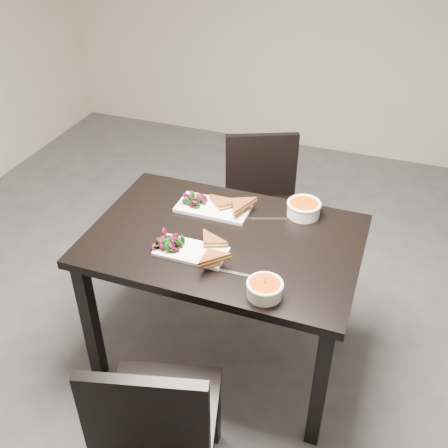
{
  "coord_description": "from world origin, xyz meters",
  "views": [
    {
      "loc": [
        0.47,
        -1.77,
        2.14
      ],
      "look_at": [
        -0.17,
        -0.01,
        0.82
      ],
      "focal_mm": 42.11,
      "sensor_mm": 36.0,
      "label": 1
    }
  ],
  "objects_px": {
    "chair_far": "(262,200)",
    "plate_far": "(213,208)",
    "plate_near": "(191,252)",
    "soup_bowl_far": "(304,208)",
    "soup_bowl_near": "(265,288)",
    "chair_near": "(156,421)",
    "table": "(224,254)"
  },
  "relations": [
    {
      "from": "soup_bowl_near",
      "to": "soup_bowl_far",
      "type": "height_order",
      "value": "soup_bowl_far"
    },
    {
      "from": "chair_far",
      "to": "soup_bowl_near",
      "type": "bearing_deg",
      "value": -97.42
    },
    {
      "from": "table",
      "to": "chair_near",
      "type": "height_order",
      "value": "chair_near"
    },
    {
      "from": "chair_far",
      "to": "plate_near",
      "type": "bearing_deg",
      "value": -117.33
    },
    {
      "from": "plate_near",
      "to": "soup_bowl_far",
      "type": "bearing_deg",
      "value": 49.27
    },
    {
      "from": "chair_far",
      "to": "plate_near",
      "type": "xyz_separation_m",
      "value": [
        -0.06,
        -0.91,
        0.27
      ]
    },
    {
      "from": "chair_near",
      "to": "plate_near",
      "type": "relative_size",
      "value": 2.81
    },
    {
      "from": "plate_near",
      "to": "soup_bowl_near",
      "type": "bearing_deg",
      "value": -21.77
    },
    {
      "from": "chair_near",
      "to": "soup_bowl_near",
      "type": "relative_size",
      "value": 5.92
    },
    {
      "from": "table",
      "to": "plate_far",
      "type": "height_order",
      "value": "plate_far"
    },
    {
      "from": "chair_near",
      "to": "plate_far",
      "type": "relative_size",
      "value": 2.46
    },
    {
      "from": "plate_far",
      "to": "plate_near",
      "type": "bearing_deg",
      "value": -84.92
    },
    {
      "from": "chair_near",
      "to": "chair_far",
      "type": "distance_m",
      "value": 1.54
    },
    {
      "from": "table",
      "to": "chair_far",
      "type": "xyz_separation_m",
      "value": [
        -0.03,
        0.76,
        -0.17
      ]
    },
    {
      "from": "soup_bowl_near",
      "to": "soup_bowl_far",
      "type": "distance_m",
      "value": 0.59
    },
    {
      "from": "chair_near",
      "to": "soup_bowl_near",
      "type": "bearing_deg",
      "value": 48.17
    },
    {
      "from": "plate_near",
      "to": "plate_far",
      "type": "distance_m",
      "value": 0.35
    },
    {
      "from": "table",
      "to": "plate_near",
      "type": "xyz_separation_m",
      "value": [
        -0.09,
        -0.16,
        0.11
      ]
    },
    {
      "from": "soup_bowl_near",
      "to": "soup_bowl_far",
      "type": "xyz_separation_m",
      "value": [
        0.02,
        0.59,
        0.0
      ]
    },
    {
      "from": "table",
      "to": "chair_near",
      "type": "distance_m",
      "value": 0.8
    },
    {
      "from": "plate_near",
      "to": "chair_near",
      "type": "bearing_deg",
      "value": -79.42
    },
    {
      "from": "chair_near",
      "to": "chair_far",
      "type": "height_order",
      "value": "same"
    },
    {
      "from": "chair_far",
      "to": "soup_bowl_near",
      "type": "xyz_separation_m",
      "value": [
        0.31,
        -1.06,
        0.3
      ]
    },
    {
      "from": "chair_far",
      "to": "plate_far",
      "type": "relative_size",
      "value": 2.46
    },
    {
      "from": "chair_near",
      "to": "soup_bowl_near",
      "type": "xyz_separation_m",
      "value": [
        0.25,
        0.48,
        0.3
      ]
    },
    {
      "from": "chair_near",
      "to": "plate_far",
      "type": "xyz_separation_m",
      "value": [
        -0.15,
        0.98,
        0.27
      ]
    },
    {
      "from": "soup_bowl_far",
      "to": "plate_far",
      "type": "bearing_deg",
      "value": -166.4
    },
    {
      "from": "plate_near",
      "to": "plate_far",
      "type": "xyz_separation_m",
      "value": [
        -0.03,
        0.35,
        0.0
      ]
    },
    {
      "from": "table",
      "to": "plate_far",
      "type": "bearing_deg",
      "value": 123.0
    },
    {
      "from": "chair_far",
      "to": "plate_near",
      "type": "relative_size",
      "value": 2.81
    },
    {
      "from": "table",
      "to": "soup_bowl_near",
      "type": "relative_size",
      "value": 8.36
    },
    {
      "from": "plate_far",
      "to": "soup_bowl_far",
      "type": "distance_m",
      "value": 0.43
    }
  ]
}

